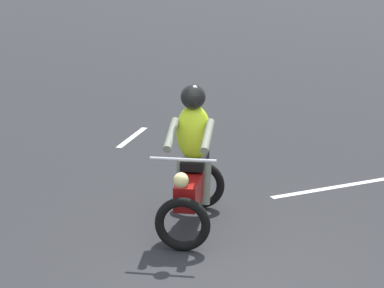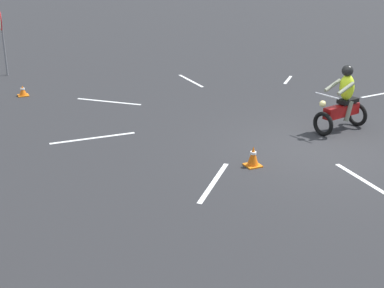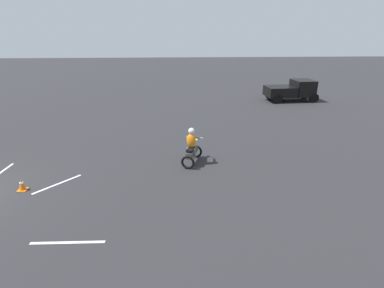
{
  "view_description": "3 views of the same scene",
  "coord_description": "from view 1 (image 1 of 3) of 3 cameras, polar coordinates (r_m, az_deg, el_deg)",
  "views": [
    {
      "loc": [
        -2.02,
        6.3,
        3.29
      ],
      "look_at": [
        0.83,
        -1.18,
        1.0
      ],
      "focal_mm": 70.0,
      "sensor_mm": 36.0,
      "label": 1
    },
    {
      "loc": [
        -9.22,
        7.42,
        4.31
      ],
      "look_at": [
        -0.77,
        3.6,
        0.9
      ],
      "focal_mm": 50.0,
      "sensor_mm": 36.0,
      "label": 2
    },
    {
      "loc": [
        9.83,
        7.64,
        5.51
      ],
      "look_at": [
        -2.36,
        8.39,
        0.9
      ],
      "focal_mm": 28.0,
      "sensor_mm": 36.0,
      "label": 3
    }
  ],
  "objects": [
    {
      "name": "lane_stripe_sw",
      "position": [
        10.17,
        11.08,
        -3.21
      ],
      "size": [
        1.5,
        1.53,
        0.01
      ],
      "primitive_type": "cube",
      "rotation": [
        0.0,
        0.0,
        5.51
      ],
      "color": "silver",
      "rests_on": "ground"
    },
    {
      "name": "motorcycle_rider_foreground",
      "position": [
        8.44,
        0.04,
        -1.73
      ],
      "size": [
        0.91,
        1.56,
        1.66
      ],
      "rotation": [
        0.0,
        0.0,
        0.21
      ],
      "color": "black",
      "rests_on": "ground"
    },
    {
      "name": "lane_stripe_s",
      "position": [
        12.39,
        -4.58,
        0.53
      ],
      "size": [
        0.23,
        1.29,
        0.01
      ],
      "primitive_type": "cube",
      "rotation": [
        0.0,
        0.0,
        6.38
      ],
      "color": "silver",
      "rests_on": "ground"
    },
    {
      "name": "ground_plane",
      "position": [
        7.39,
        2.78,
        -10.5
      ],
      "size": [
        120.0,
        120.0,
        0.0
      ],
      "primitive_type": "plane",
      "color": "#28282B"
    }
  ]
}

